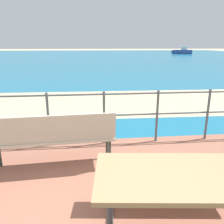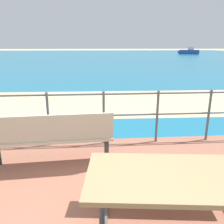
# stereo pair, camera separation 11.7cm
# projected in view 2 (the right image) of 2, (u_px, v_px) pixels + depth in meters

# --- Properties ---
(sea_water) EXTENTS (90.00, 90.00, 0.01)m
(sea_water) POSITION_uv_depth(u_px,v_px,m) (94.00, 56.00, 40.22)
(sea_water) COLOR #196B8E
(sea_water) RESTS_ON ground
(beach_strip) EXTENTS (54.07, 4.80, 0.01)m
(beach_strip) POSITION_uv_depth(u_px,v_px,m) (99.00, 102.00, 7.52)
(beach_strip) COLOR tan
(beach_strip) RESTS_ON ground
(picnic_table) EXTENTS (1.73, 1.59, 0.75)m
(picnic_table) POSITION_uv_depth(u_px,v_px,m) (182.00, 194.00, 1.89)
(picnic_table) COLOR #8C704C
(picnic_table) RESTS_ON patio_paving
(park_bench) EXTENTS (1.80, 0.52, 0.86)m
(park_bench) POSITION_uv_depth(u_px,v_px,m) (50.00, 135.00, 3.23)
(park_bench) COLOR #BCAD93
(park_bench) RESTS_ON patio_paving
(railing_fence) EXTENTS (5.94, 0.04, 0.98)m
(railing_fence) POSITION_uv_depth(u_px,v_px,m) (104.00, 112.00, 4.08)
(railing_fence) COLOR #4C5156
(railing_fence) RESTS_ON patio_paving
(boat_near) EXTENTS (4.50, 2.56, 1.49)m
(boat_near) POSITION_uv_depth(u_px,v_px,m) (189.00, 52.00, 47.99)
(boat_near) COLOR #2D478C
(boat_near) RESTS_ON sea_water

